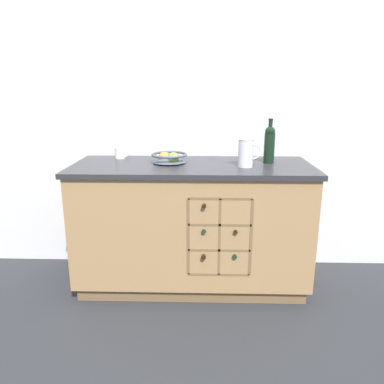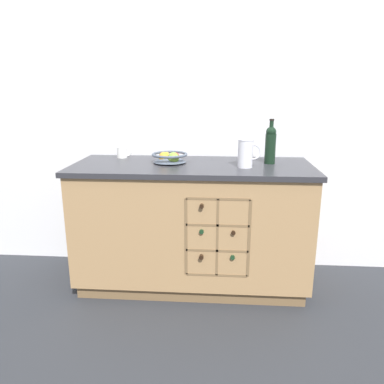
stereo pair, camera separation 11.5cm
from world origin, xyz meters
name	(u,v)px [view 2 (the right image)]	position (x,y,z in m)	size (l,w,h in m)	color
ground_plane	(192,282)	(0.00, 0.00, 0.00)	(14.00, 14.00, 0.00)	#2D3035
back_wall	(196,109)	(0.00, 0.39, 1.27)	(4.40, 0.06, 2.55)	white
kitchen_island	(192,225)	(0.00, 0.00, 0.46)	(1.68, 0.68, 0.91)	brown
fruit_bowl	(170,157)	(-0.16, 0.04, 0.96)	(0.25, 0.25, 0.09)	#4C5666
white_pitcher	(246,153)	(0.37, -0.07, 1.01)	(0.16, 0.11, 0.19)	white
ceramic_mug	(123,152)	(-0.55, 0.22, 0.96)	(0.11, 0.08, 0.08)	white
standing_wine_bottle	(270,144)	(0.55, 0.08, 1.05)	(0.08, 0.08, 0.31)	black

